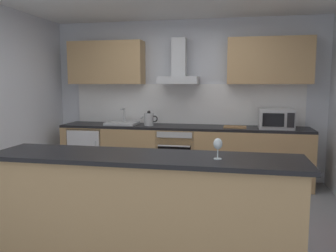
% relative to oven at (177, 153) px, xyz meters
% --- Properties ---
extents(ground, '(5.46, 4.87, 0.02)m').
position_rel_oven_xyz_m(ground, '(0.07, -1.59, -0.47)').
color(ground, gray).
extents(wall_back, '(5.46, 0.12, 2.60)m').
position_rel_oven_xyz_m(wall_back, '(0.07, 0.41, 0.84)').
color(wall_back, silver).
rests_on(wall_back, ground).
extents(backsplash_tile, '(3.79, 0.02, 0.66)m').
position_rel_oven_xyz_m(backsplash_tile, '(0.07, 0.33, 0.77)').
color(backsplash_tile, white).
extents(counter_back, '(3.93, 0.60, 0.90)m').
position_rel_oven_xyz_m(counter_back, '(0.07, 0.03, -0.01)').
color(counter_back, tan).
rests_on(counter_back, ground).
extents(counter_island, '(2.80, 0.64, 0.94)m').
position_rel_oven_xyz_m(counter_island, '(0.11, -2.41, 0.02)').
color(counter_island, tan).
rests_on(counter_island, ground).
extents(upper_cabinets, '(3.88, 0.32, 0.70)m').
position_rel_oven_xyz_m(upper_cabinets, '(0.07, 0.18, 1.45)').
color(upper_cabinets, tan).
extents(oven, '(0.60, 0.62, 0.80)m').
position_rel_oven_xyz_m(oven, '(0.00, 0.00, 0.00)').
color(oven, slate).
rests_on(oven, ground).
extents(refrigerator, '(0.58, 0.60, 0.85)m').
position_rel_oven_xyz_m(refrigerator, '(-1.48, -0.00, -0.03)').
color(refrigerator, white).
rests_on(refrigerator, ground).
extents(microwave, '(0.50, 0.38, 0.30)m').
position_rel_oven_xyz_m(microwave, '(1.49, -0.03, 0.59)').
color(microwave, '#B7BABC').
rests_on(microwave, counter_back).
extents(sink, '(0.50, 0.40, 0.26)m').
position_rel_oven_xyz_m(sink, '(-0.92, 0.01, 0.47)').
color(sink, silver).
rests_on(sink, counter_back).
extents(kettle, '(0.29, 0.15, 0.24)m').
position_rel_oven_xyz_m(kettle, '(-0.46, -0.03, 0.55)').
color(kettle, '#B7BABC').
rests_on(kettle, counter_back).
extents(range_hood, '(0.62, 0.45, 0.72)m').
position_rel_oven_xyz_m(range_hood, '(-0.00, 0.13, 1.33)').
color(range_hood, '#B7BABC').
extents(wine_glass, '(0.08, 0.08, 0.18)m').
position_rel_oven_xyz_m(wine_glass, '(0.76, -2.45, 0.60)').
color(wine_glass, silver).
rests_on(wine_glass, counter_island).
extents(chopping_board, '(0.35, 0.23, 0.02)m').
position_rel_oven_xyz_m(chopping_board, '(0.90, -0.02, 0.45)').
color(chopping_board, '#9E7247').
rests_on(chopping_board, counter_back).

